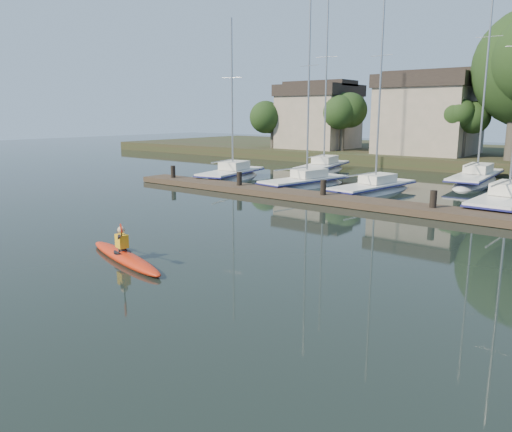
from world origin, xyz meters
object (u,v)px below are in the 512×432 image
Objects in this scene: sailboat_3 at (506,212)px; sailboat_0 at (231,182)px; dock at (374,204)px; sailboat_2 at (373,196)px; kayak at (124,255)px; sailboat_1 at (304,190)px; sailboat_5 at (322,174)px; sailboat_6 at (475,185)px.

sailboat_0 is at bearing -177.51° from sailboat_3.
dock is 4.98m from sailboat_2.
kayak is at bearing -69.97° from sailboat_0.
sailboat_0 is (-10.82, 17.74, -0.40)m from kayak.
sailboat_3 reaches higher than sailboat_0.
sailboat_0 is at bearing -170.13° from sailboat_2.
sailboat_1 is at bearing -11.62° from sailboat_0.
sailboat_3 is at bearing 10.39° from sailboat_1.
kayak is 0.32× the size of sailboat_5.
sailboat_2 is at bearing -54.67° from sailboat_5.
sailboat_2 is (4.64, 0.46, 0.01)m from sailboat_1.
sailboat_2 is at bearing 102.94° from kayak.
sailboat_1 is 12.31m from sailboat_6.
sailboat_0 is 0.91× the size of sailboat_2.
sailboat_0 is 6.39m from sailboat_1.
sailboat_3 reaches higher than sailboat_1.
kayak is 0.30× the size of sailboat_6.
dock is at bearing 93.78° from kayak.
sailboat_5 reaches higher than kayak.
kayak is at bearing -99.81° from dock.
sailboat_0 is 18.52m from sailboat_3.
sailboat_1 is 0.80× the size of sailboat_6.
sailboat_2 is 7.51m from sailboat_3.
kayak is 20.78m from sailboat_0.
sailboat_1 is 8.98m from sailboat_5.
sailboat_6 is (-3.91, 9.03, 0.01)m from sailboat_3.
kayak reaches higher than dock.
kayak is 0.36× the size of sailboat_2.
sailboat_6 is at bearing 20.64° from sailboat_0.
sailboat_0 is at bearing -151.23° from sailboat_6.
sailboat_3 is 17.67m from sailboat_5.
sailboat_0 is at bearing 134.97° from kayak.
sailboat_0 is 0.76× the size of sailboat_6.
sailboat_1 is at bearing -135.16° from sailboat_6.
sailboat_6 reaches higher than sailboat_3.
kayak is 27.14m from sailboat_6.
sailboat_0 is at bearing -170.46° from sailboat_1.
sailboat_1 reaches higher than sailboat_0.
sailboat_3 reaches higher than dock.
sailboat_2 is 1.00× the size of sailboat_3.
sailboat_6 is (3.58, 8.70, -0.02)m from sailboat_2.
sailboat_3 is at bearing 5.07° from sailboat_2.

